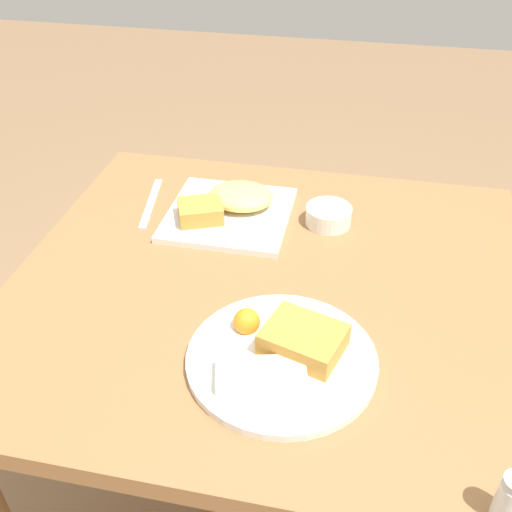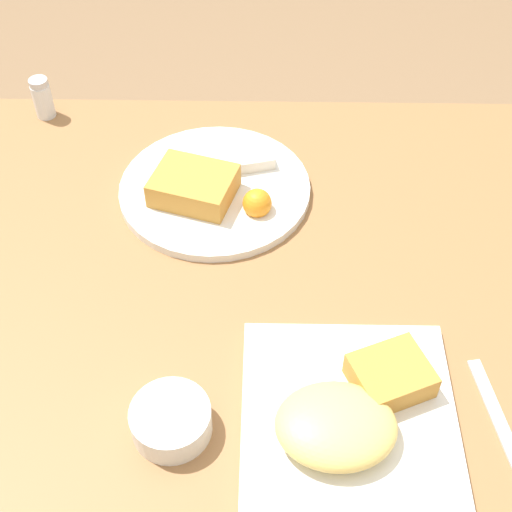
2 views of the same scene
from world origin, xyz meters
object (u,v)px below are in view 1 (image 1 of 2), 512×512
Objects in this scene: plate_square_near at (230,207)px; butter_knife at (151,203)px; salt_shaker at (509,501)px; plate_oval_far at (283,354)px; sauce_ramekin at (329,215)px.

plate_square_near reaches higher than butter_knife.
salt_shaker is at bearing 129.42° from plate_square_near.
plate_oval_far is at bearing -32.95° from salt_shaker.
plate_square_near is at bearing 3.38° from sauce_ramekin.
salt_shaker is 0.36× the size of butter_knife.
plate_oval_far is 0.36m from salt_shaker.
butter_knife is (0.39, -0.00, -0.02)m from sauce_ramekin.
plate_oval_far is (-0.18, 0.39, -0.01)m from plate_square_near.
salt_shaker is 0.90m from butter_knife.
sauce_ramekin reaches higher than butter_knife.
plate_oval_far is 4.07× the size of salt_shaker.
butter_knife is (0.18, -0.01, -0.02)m from plate_square_near.
plate_square_near reaches higher than sauce_ramekin.
sauce_ramekin is 0.46× the size of butter_knife.
plate_square_near is 3.47× the size of salt_shaker.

